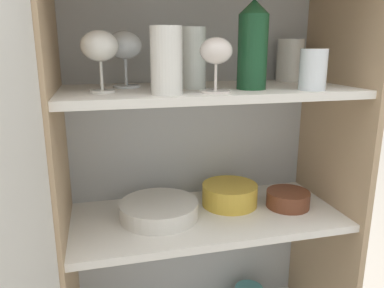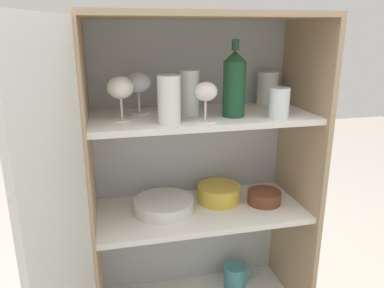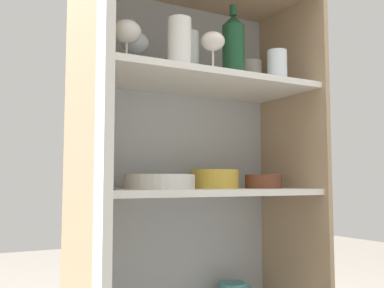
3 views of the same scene
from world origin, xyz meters
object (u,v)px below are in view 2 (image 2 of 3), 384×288
object	(u,v)px
serving_bowl_small	(264,196)
plate_stack_white	(164,205)
mixing_bowl_large	(219,192)
coffee_mug_primary	(235,275)
wine_bottle	(234,84)

from	to	relation	value
serving_bowl_small	plate_stack_white	bearing A→B (deg)	176.57
mixing_bowl_large	coffee_mug_primary	bearing A→B (deg)	17.09
wine_bottle	coffee_mug_primary	world-z (taller)	wine_bottle
plate_stack_white	serving_bowl_small	distance (m)	0.38
wine_bottle	mixing_bowl_large	size ratio (longest dim) A/B	1.50
mixing_bowl_large	serving_bowl_small	bearing A→B (deg)	-19.21
coffee_mug_primary	plate_stack_white	bearing A→B (deg)	-168.74
plate_stack_white	mixing_bowl_large	xyz separation A→B (m)	(0.22, 0.03, 0.01)
wine_bottle	serving_bowl_small	xyz separation A→B (m)	(0.15, 0.05, -0.44)
wine_bottle	plate_stack_white	distance (m)	0.50
plate_stack_white	mixing_bowl_large	size ratio (longest dim) A/B	1.33
mixing_bowl_large	wine_bottle	bearing A→B (deg)	-84.99
plate_stack_white	mixing_bowl_large	bearing A→B (deg)	8.74
wine_bottle	serving_bowl_small	world-z (taller)	wine_bottle
plate_stack_white	coffee_mug_primary	world-z (taller)	plate_stack_white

